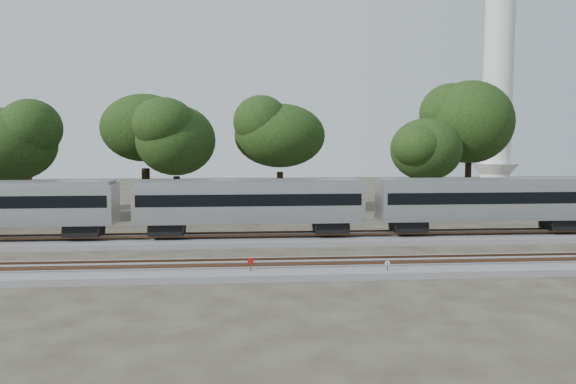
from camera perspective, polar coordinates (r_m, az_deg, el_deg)
name	(u,v)px	position (r m, az deg, el deg)	size (l,w,h in m)	color
ground	(213,259)	(38.13, -7.66, -6.78)	(160.00, 160.00, 0.00)	#383328
track_far	(217,240)	(43.97, -7.24, -4.87)	(160.00, 5.00, 0.73)	slate
track_near	(209,270)	(34.19, -8.03, -7.85)	(160.00, 5.00, 0.73)	slate
train	(252,201)	(43.49, -3.72, -0.93)	(91.12, 3.14, 4.63)	#AFB1B6
switch_stand_red	(251,265)	(32.83, -3.83, -7.41)	(0.37, 0.09, 1.16)	#512D19
switch_stand_white	(387,267)	(33.28, 10.06, -7.48)	(0.32, 0.08, 1.00)	#512D19
switch_lever	(333,274)	(33.16, 4.55, -8.33)	(0.50, 0.30, 0.30)	#512D19
tree_2	(12,145)	(58.32, -26.25, 4.35)	(7.66, 7.66, 10.79)	black
tree_3	(145,128)	(60.95, -14.36, 6.31)	(9.33, 9.33, 13.16)	black
tree_4	(176,141)	(57.94, -11.32, 5.15)	(8.02, 8.02, 11.31)	black
tree_5	(280,136)	(59.98, -0.83, 5.72)	(8.51, 8.51, 12.00)	black
tree_6	(426,150)	(59.82, 13.84, 4.19)	(7.06, 7.06, 9.96)	black
tree_7	(470,122)	(66.93, 17.97, 6.75)	(10.08, 10.08, 14.22)	black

